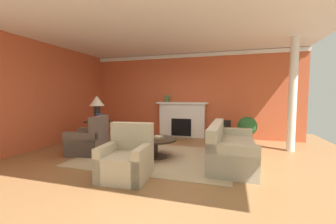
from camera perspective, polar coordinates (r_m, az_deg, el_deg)
name	(u,v)px	position (r m, az deg, el deg)	size (l,w,h in m)	color
ground_plane	(161,158)	(5.06, -1.83, -12.23)	(9.03, 9.03, 0.00)	olive
wall_fireplace	(187,95)	(7.62, 5.09, 4.50)	(7.55, 0.12, 2.92)	#C65633
wall_window	(49,95)	(7.06, -29.34, 3.95)	(0.12, 6.22, 2.92)	#C65633
ceiling_panel	(165,32)	(5.35, -0.81, 20.74)	(7.55, 6.22, 0.06)	white
crown_moulding	(187,56)	(7.67, 5.03, 14.87)	(7.55, 0.08, 0.12)	white
area_rug	(155,157)	(5.11, -3.41, -12.00)	(3.49, 2.42, 0.01)	tan
fireplace	(182,120)	(7.49, 3.79, -2.26)	(1.80, 0.35, 1.22)	white
sofa	(230,149)	(4.82, 16.43, -9.60)	(0.93, 2.11, 0.85)	#BCB299
armchair_near_window	(89,142)	(5.68, -20.51, -7.48)	(0.92, 0.92, 0.95)	brown
armchair_facing_fireplace	(127,161)	(3.90, -11.11, -12.73)	(0.86, 0.86, 0.95)	#C1B293
coffee_table	(155,143)	(5.03, -3.43, -8.40)	(1.00, 1.00, 0.45)	#2D2319
side_table	(98,131)	(6.70, -18.44, -4.83)	(0.56, 0.56, 0.70)	#2D2319
table_lamp	(97,103)	(6.62, -18.62, 2.24)	(0.44, 0.44, 0.75)	black
vase_tall_corner	(226,131)	(7.04, 15.43, -4.87)	(0.29, 0.29, 0.67)	black
vase_mantel_left	(167,99)	(7.54, -0.34, 3.64)	(0.14, 0.14, 0.24)	#33703D
vase_on_side_table	(99,117)	(6.46, -18.06, -1.39)	(0.19, 0.19, 0.24)	navy
book_red_cover	(158,137)	(5.05, -2.73, -6.75)	(0.23, 0.19, 0.05)	tan
potted_plant	(247,128)	(6.69, 20.54, -4.09)	(0.56, 0.56, 0.83)	#A8754C
column_white	(293,95)	(6.34, 30.56, 3.91)	(0.20, 0.20, 2.92)	white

